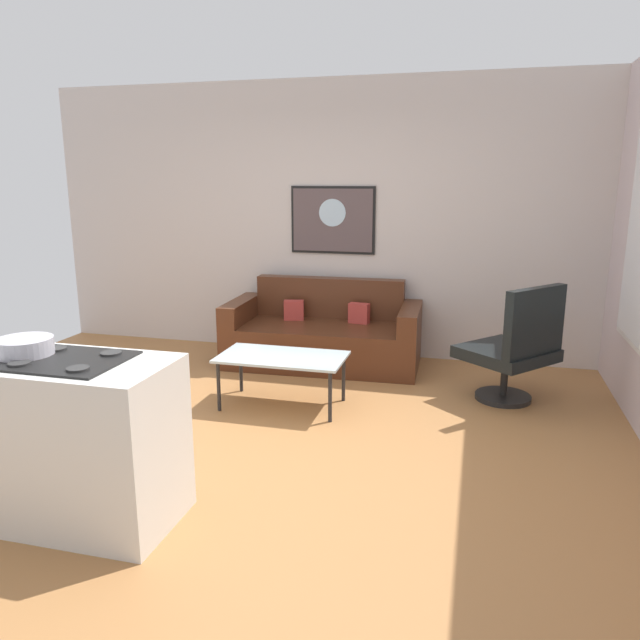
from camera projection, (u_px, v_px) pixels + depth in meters
name	position (u px, v px, depth m)	size (l,w,h in m)	color
ground	(262.00, 445.00, 4.28)	(6.40, 6.40, 0.04)	#A7703F
back_wall	(340.00, 220.00, 6.24)	(6.40, 0.05, 2.80)	beige
couch	(324.00, 336.00, 6.06)	(1.92, 0.94, 0.82)	#4D2716
coffee_table	(282.00, 360.00, 4.90)	(1.02, 0.56, 0.43)	silver
armchair	(516.00, 348.00, 4.94)	(0.91, 0.91, 1.00)	black
kitchen_counter	(27.00, 435.00, 3.32)	(1.70, 0.60, 0.92)	silver
mixing_bowl	(25.00, 348.00, 3.21)	(0.30, 0.30, 0.10)	silver
wall_painting	(333.00, 220.00, 6.22)	(0.88, 0.03, 0.69)	black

